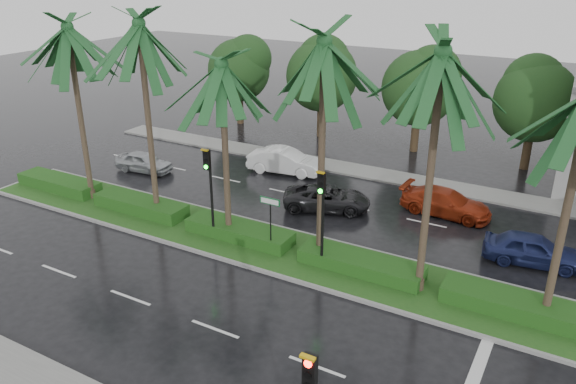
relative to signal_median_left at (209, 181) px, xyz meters
The scene contains 15 objects.
ground 5.01m from the signal_median_left, ahead, with size 120.00×120.00×0.00m, color black.
far_sidewalk 12.71m from the signal_median_left, 71.13° to the left, with size 40.00×2.00×0.12m, color slate.
median 5.00m from the signal_median_left, ahead, with size 36.00×4.00×0.15m.
hedge 4.79m from the signal_median_left, ahead, with size 35.20×1.40×0.60m.
lane_markings 7.68m from the signal_median_left, ahead, with size 34.00×13.06×0.01m.
palm_row 5.91m from the signal_median_left, 14.65° to the left, with size 26.30×4.20×10.04m.
signal_median_left is the anchor object (origin of this frame).
signal_median_right 5.50m from the signal_median_left, ahead, with size 0.34×0.42×4.36m.
street_sign 3.13m from the signal_median_left, ahead, with size 0.95×0.09×2.60m.
bg_trees 17.66m from the signal_median_left, 79.28° to the left, with size 32.53×5.00×7.22m.
car_silver 10.80m from the signal_median_left, 149.39° to the left, with size 3.58×1.44×1.22m, color #AEB1B6.
car_white 9.75m from the signal_median_left, 99.10° to the left, with size 4.50×1.57×1.48m, color white.
car_darkgrey 6.95m from the signal_median_left, 62.65° to the left, with size 4.44×2.05×1.23m, color #232326.
car_red 12.01m from the signal_median_left, 43.83° to the left, with size 4.52×1.84×1.31m, color maroon.
car_blue 14.13m from the signal_median_left, 21.16° to the left, with size 3.99×1.60×1.36m, color navy.
Camera 1 is at (10.22, -17.94, 12.08)m, focal length 35.00 mm.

